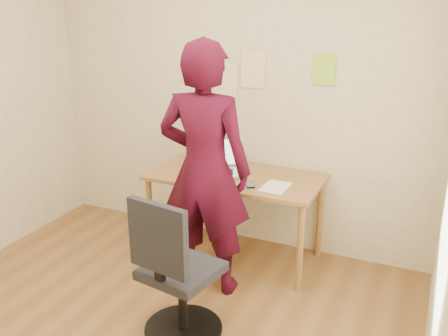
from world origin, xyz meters
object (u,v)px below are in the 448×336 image
at_px(desk, 235,185).
at_px(person, 205,171).
at_px(phone, 250,185).
at_px(laptop, 216,165).
at_px(office_chair, 175,279).

bearing_deg(desk, person, -93.00).
bearing_deg(person, phone, -129.31).
xyz_separation_m(laptop, phone, (0.38, -0.19, -0.05)).
height_order(laptop, person, person).
bearing_deg(office_chair, desk, 103.40).
height_order(office_chair, person, person).
bearing_deg(person, office_chair, 93.18).
bearing_deg(person, desk, -98.90).
bearing_deg(laptop, desk, -29.96).
distance_m(desk, office_chair, 1.17).
height_order(phone, person, person).
bearing_deg(office_chair, laptop, 112.14).
xyz_separation_m(phone, office_chair, (-0.12, -0.98, -0.32)).
relative_size(phone, office_chair, 0.14).
height_order(desk, office_chair, office_chair).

